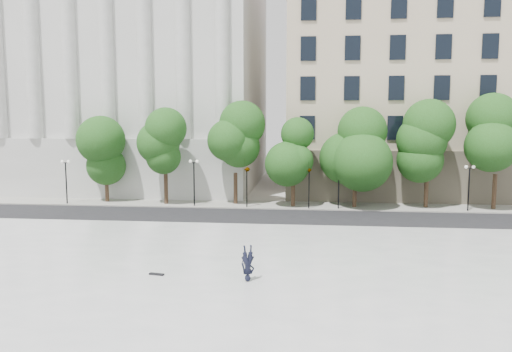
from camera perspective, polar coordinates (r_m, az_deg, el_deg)
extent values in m
plane|color=#A6A49D|center=(22.85, -4.77, -14.01)|extent=(160.00, 160.00, 0.00)
cube|color=silver|center=(25.56, -3.51, -11.18)|extent=(44.00, 22.00, 0.45)
cube|color=black|center=(40.02, 0.00, -4.88)|extent=(60.00, 8.00, 0.02)
cube|color=gray|center=(45.88, 0.77, -3.31)|extent=(60.00, 4.00, 0.12)
cube|color=silver|center=(63.71, -13.63, 10.56)|extent=(30.00, 26.00, 25.00)
cube|color=#BCAC8F|center=(62.13, 21.03, 8.55)|extent=(36.00, 26.00, 21.00)
cylinder|color=black|center=(44.07, -1.06, -1.51)|extent=(0.10, 0.10, 3.50)
imported|color=black|center=(43.81, -1.06, 1.26)|extent=(1.15, 1.93, 0.77)
cylinder|color=black|center=(43.75, 6.07, -1.60)|extent=(0.10, 0.10, 3.50)
imported|color=black|center=(43.50, 6.11, 1.14)|extent=(0.72, 1.79, 0.70)
imported|color=black|center=(23.82, -0.93, -11.37)|extent=(1.09, 1.81, 0.46)
cube|color=black|center=(25.20, -11.29, -10.94)|extent=(0.77, 0.33, 0.08)
cylinder|color=#382619|center=(49.28, -16.67, -1.55)|extent=(0.36, 0.36, 2.41)
sphere|color=#1F4112|center=(48.93, -16.80, 2.25)|extent=(3.82, 3.82, 3.82)
cylinder|color=#382619|center=(46.68, -10.25, -1.37)|extent=(0.36, 0.36, 3.13)
sphere|color=#1F4112|center=(46.28, -10.36, 3.84)|extent=(3.52, 3.52, 3.52)
cylinder|color=#382619|center=(46.03, -2.35, -1.48)|extent=(0.36, 0.36, 2.98)
sphere|color=#1F4112|center=(45.63, -2.38, 3.55)|extent=(4.21, 4.21, 4.21)
cylinder|color=#382619|center=(44.88, 4.26, -1.87)|extent=(0.36, 0.36, 2.72)
sphere|color=#1F4112|center=(44.48, 4.30, 2.83)|extent=(3.57, 3.57, 3.57)
cylinder|color=#382619|center=(45.16, 11.21, -1.96)|extent=(0.36, 0.36, 2.68)
sphere|color=#1F4112|center=(44.76, 11.31, 2.64)|extent=(4.56, 4.56, 4.56)
cylinder|color=#382619|center=(46.64, 18.87, -1.60)|extent=(0.36, 0.36, 3.19)
sphere|color=#1F4112|center=(46.23, 19.08, 3.71)|extent=(3.73, 3.73, 3.73)
cylinder|color=#382619|center=(48.11, 25.58, -1.68)|extent=(0.36, 0.36, 3.15)
sphere|color=#1F4112|center=(47.72, 25.84, 3.40)|extent=(3.96, 3.96, 3.96)
cylinder|color=black|center=(49.26, -20.86, -0.83)|extent=(0.12, 0.12, 3.90)
cube|color=black|center=(49.06, -20.95, 1.43)|extent=(0.60, 0.06, 0.06)
sphere|color=white|center=(49.18, -21.27, 1.54)|extent=(0.28, 0.28, 0.28)
sphere|color=white|center=(48.91, -20.64, 1.54)|extent=(0.28, 0.28, 0.28)
cylinder|color=black|center=(45.15, -7.09, -1.01)|extent=(0.12, 0.12, 4.04)
cube|color=black|center=(44.92, -7.13, 1.54)|extent=(0.60, 0.06, 0.06)
sphere|color=white|center=(44.98, -7.50, 1.67)|extent=(0.28, 0.28, 0.28)
sphere|color=white|center=(44.85, -6.75, 1.67)|extent=(0.28, 0.28, 0.28)
cylinder|color=black|center=(44.09, 9.43, -1.21)|extent=(0.12, 0.12, 4.08)
cube|color=black|center=(43.86, 9.48, 1.43)|extent=(0.60, 0.06, 0.06)
sphere|color=white|center=(43.83, 9.09, 1.56)|extent=(0.28, 0.28, 0.28)
sphere|color=white|center=(43.87, 9.87, 1.55)|extent=(0.28, 0.28, 0.28)
cylinder|color=black|center=(46.12, 23.13, -1.50)|extent=(0.12, 0.12, 3.79)
cube|color=black|center=(45.90, 23.24, 0.84)|extent=(0.60, 0.06, 0.06)
sphere|color=white|center=(45.80, 22.89, 0.97)|extent=(0.28, 0.28, 0.28)
sphere|color=white|center=(45.98, 23.61, 0.96)|extent=(0.28, 0.28, 0.28)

